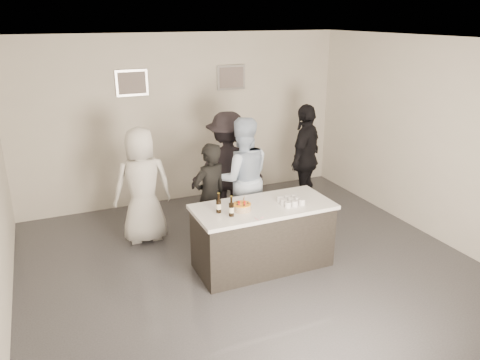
{
  "coord_description": "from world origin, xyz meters",
  "views": [
    {
      "loc": [
        -2.4,
        -5.01,
        3.29
      ],
      "look_at": [
        0.0,
        0.5,
        1.15
      ],
      "focal_mm": 35.0,
      "sensor_mm": 36.0,
      "label": 1
    }
  ],
  "objects_px": {
    "beer_bottle_b": "(231,206)",
    "person_main_black": "(210,196)",
    "beer_bottle_a": "(219,203)",
    "cake": "(242,207)",
    "person_guest_left": "(142,186)",
    "person_main_blue": "(242,178)",
    "person_guest_right": "(305,158)",
    "person_guest_back": "(228,168)",
    "bar_counter": "(263,236)"
  },
  "relations": [
    {
      "from": "beer_bottle_b",
      "to": "person_main_black",
      "type": "height_order",
      "value": "person_main_black"
    },
    {
      "from": "beer_bottle_a",
      "to": "person_main_black",
      "type": "bearing_deg",
      "value": 77.48
    },
    {
      "from": "cake",
      "to": "person_guest_left",
      "type": "relative_size",
      "value": 0.14
    },
    {
      "from": "person_main_blue",
      "to": "person_guest_right",
      "type": "height_order",
      "value": "person_main_blue"
    },
    {
      "from": "beer_bottle_a",
      "to": "person_guest_left",
      "type": "distance_m",
      "value": 1.58
    },
    {
      "from": "cake",
      "to": "person_guest_left",
      "type": "height_order",
      "value": "person_guest_left"
    },
    {
      "from": "beer_bottle_a",
      "to": "person_guest_left",
      "type": "height_order",
      "value": "person_guest_left"
    },
    {
      "from": "beer_bottle_a",
      "to": "person_main_black",
      "type": "relative_size",
      "value": 0.16
    },
    {
      "from": "cake",
      "to": "person_main_blue",
      "type": "xyz_separation_m",
      "value": [
        0.46,
        1.03,
        0.0
      ]
    },
    {
      "from": "person_guest_right",
      "to": "cake",
      "type": "bearing_deg",
      "value": 0.17
    },
    {
      "from": "cake",
      "to": "person_guest_back",
      "type": "xyz_separation_m",
      "value": [
        0.46,
        1.62,
        -0.01
      ]
    },
    {
      "from": "cake",
      "to": "person_guest_left",
      "type": "xyz_separation_m",
      "value": [
        -0.97,
        1.47,
        -0.05
      ]
    },
    {
      "from": "cake",
      "to": "person_guest_back",
      "type": "height_order",
      "value": "person_guest_back"
    },
    {
      "from": "person_guest_left",
      "to": "beer_bottle_b",
      "type": "bearing_deg",
      "value": 118.99
    },
    {
      "from": "beer_bottle_a",
      "to": "person_guest_right",
      "type": "distance_m",
      "value": 2.67
    },
    {
      "from": "cake",
      "to": "person_guest_right",
      "type": "xyz_separation_m",
      "value": [
        1.89,
        1.57,
        0.0
      ]
    },
    {
      "from": "bar_counter",
      "to": "person_guest_left",
      "type": "distance_m",
      "value": 1.98
    },
    {
      "from": "person_main_blue",
      "to": "bar_counter",
      "type": "bearing_deg",
      "value": 94.28
    },
    {
      "from": "person_guest_back",
      "to": "bar_counter",
      "type": "bearing_deg",
      "value": 100.23
    },
    {
      "from": "beer_bottle_a",
      "to": "person_guest_back",
      "type": "relative_size",
      "value": 0.14
    },
    {
      "from": "beer_bottle_b",
      "to": "person_main_black",
      "type": "bearing_deg",
      "value": 85.55
    },
    {
      "from": "beer_bottle_b",
      "to": "person_main_blue",
      "type": "height_order",
      "value": "person_main_blue"
    },
    {
      "from": "person_main_black",
      "to": "person_guest_left",
      "type": "xyz_separation_m",
      "value": [
        -0.85,
        0.6,
        0.09
      ]
    },
    {
      "from": "beer_bottle_b",
      "to": "person_guest_right",
      "type": "height_order",
      "value": "person_guest_right"
    },
    {
      "from": "person_main_black",
      "to": "person_main_blue",
      "type": "relative_size",
      "value": 0.84
    },
    {
      "from": "cake",
      "to": "beer_bottle_a",
      "type": "distance_m",
      "value": 0.32
    },
    {
      "from": "person_main_blue",
      "to": "person_guest_back",
      "type": "distance_m",
      "value": 0.59
    },
    {
      "from": "person_guest_left",
      "to": "person_main_black",
      "type": "bearing_deg",
      "value": 148.08
    },
    {
      "from": "cake",
      "to": "beer_bottle_b",
      "type": "xyz_separation_m",
      "value": [
        -0.19,
        -0.12,
        0.09
      ]
    },
    {
      "from": "cake",
      "to": "beer_bottle_a",
      "type": "height_order",
      "value": "beer_bottle_a"
    },
    {
      "from": "beer_bottle_a",
      "to": "person_guest_back",
      "type": "xyz_separation_m",
      "value": [
        0.76,
        1.57,
        -0.1
      ]
    },
    {
      "from": "beer_bottle_b",
      "to": "person_main_blue",
      "type": "relative_size",
      "value": 0.14
    },
    {
      "from": "person_main_black",
      "to": "person_guest_right",
      "type": "relative_size",
      "value": 0.85
    },
    {
      "from": "person_main_black",
      "to": "cake",
      "type": "bearing_deg",
      "value": 78.17
    },
    {
      "from": "person_main_black",
      "to": "person_main_blue",
      "type": "xyz_separation_m",
      "value": [
        0.57,
        0.15,
        0.15
      ]
    },
    {
      "from": "beer_bottle_a",
      "to": "person_guest_right",
      "type": "height_order",
      "value": "person_guest_right"
    },
    {
      "from": "beer_bottle_b",
      "to": "person_main_black",
      "type": "relative_size",
      "value": 0.16
    },
    {
      "from": "person_guest_right",
      "to": "beer_bottle_b",
      "type": "bearing_deg",
      "value": -0.56
    },
    {
      "from": "person_main_blue",
      "to": "person_guest_left",
      "type": "height_order",
      "value": "person_main_blue"
    },
    {
      "from": "person_main_blue",
      "to": "person_guest_left",
      "type": "distance_m",
      "value": 1.49
    },
    {
      "from": "person_guest_left",
      "to": "person_guest_back",
      "type": "distance_m",
      "value": 1.44
    },
    {
      "from": "beer_bottle_b",
      "to": "person_guest_left",
      "type": "xyz_separation_m",
      "value": [
        -0.77,
        1.59,
        -0.15
      ]
    },
    {
      "from": "bar_counter",
      "to": "person_main_blue",
      "type": "height_order",
      "value": "person_main_blue"
    },
    {
      "from": "beer_bottle_a",
      "to": "beer_bottle_b",
      "type": "height_order",
      "value": "same"
    },
    {
      "from": "person_guest_right",
      "to": "beer_bottle_a",
      "type": "bearing_deg",
      "value": -4.75
    },
    {
      "from": "beer_bottle_a",
      "to": "person_main_blue",
      "type": "relative_size",
      "value": 0.14
    },
    {
      "from": "person_main_black",
      "to": "person_main_blue",
      "type": "height_order",
      "value": "person_main_blue"
    },
    {
      "from": "bar_counter",
      "to": "beer_bottle_a",
      "type": "height_order",
      "value": "beer_bottle_a"
    },
    {
      "from": "cake",
      "to": "person_main_black",
      "type": "bearing_deg",
      "value": 97.54
    },
    {
      "from": "beer_bottle_a",
      "to": "person_main_blue",
      "type": "xyz_separation_m",
      "value": [
        0.76,
        0.98,
        -0.09
      ]
    }
  ]
}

